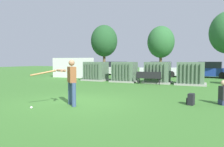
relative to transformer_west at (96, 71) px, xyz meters
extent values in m
plane|color=#3D752D|center=(3.89, -9.01, -0.79)|extent=(96.00, 96.00, 0.00)
cube|color=white|center=(-3.46, 1.49, 0.21)|extent=(4.80, 0.12, 2.00)
cube|color=#9E9B93|center=(0.00, 0.01, -0.73)|extent=(2.10, 1.70, 0.12)
cube|color=#567056|center=(0.00, 0.01, 0.08)|extent=(1.80, 1.40, 1.50)
cube|color=#495F49|center=(-0.64, -0.75, 0.08)|extent=(0.06, 0.12, 1.27)
cube|color=#495F49|center=(-0.38, -0.75, 0.08)|extent=(0.06, 0.12, 1.27)
cube|color=#495F49|center=(-0.13, -0.75, 0.08)|extent=(0.06, 0.12, 1.27)
cube|color=#495F49|center=(0.13, -0.75, 0.08)|extent=(0.06, 0.12, 1.27)
cube|color=#495F49|center=(0.38, -0.75, 0.08)|extent=(0.06, 0.12, 1.27)
cube|color=#495F49|center=(0.64, -0.75, 0.08)|extent=(0.06, 0.12, 1.27)
cube|color=#9E9B93|center=(2.72, -0.14, -0.73)|extent=(2.10, 1.70, 0.12)
cube|color=#567056|center=(2.72, -0.14, 0.08)|extent=(1.80, 1.40, 1.50)
cube|color=#495F49|center=(2.08, -0.90, 0.08)|extent=(0.06, 0.12, 1.27)
cube|color=#495F49|center=(2.34, -0.90, 0.08)|extent=(0.06, 0.12, 1.27)
cube|color=#495F49|center=(2.59, -0.90, 0.08)|extent=(0.06, 0.12, 1.27)
cube|color=#495F49|center=(2.85, -0.90, 0.08)|extent=(0.06, 0.12, 1.27)
cube|color=#495F49|center=(3.10, -0.90, 0.08)|extent=(0.06, 0.12, 1.27)
cube|color=#495F49|center=(3.36, -0.90, 0.08)|extent=(0.06, 0.12, 1.27)
cube|color=#9E9B93|center=(5.37, -0.03, -0.73)|extent=(2.10, 1.70, 0.12)
cube|color=#567056|center=(5.37, -0.03, 0.08)|extent=(1.80, 1.40, 1.50)
cube|color=#495F49|center=(4.73, -0.79, 0.08)|extent=(0.06, 0.12, 1.27)
cube|color=#495F49|center=(4.98, -0.79, 0.08)|extent=(0.06, 0.12, 1.27)
cube|color=#495F49|center=(5.24, -0.79, 0.08)|extent=(0.06, 0.12, 1.27)
cube|color=#495F49|center=(5.49, -0.79, 0.08)|extent=(0.06, 0.12, 1.27)
cube|color=#495F49|center=(5.75, -0.79, 0.08)|extent=(0.06, 0.12, 1.27)
cube|color=#495F49|center=(6.00, -0.79, 0.08)|extent=(0.06, 0.12, 1.27)
cube|color=#9E9B93|center=(7.77, -0.24, -0.73)|extent=(2.10, 1.70, 0.12)
cube|color=#567056|center=(7.77, -0.24, 0.08)|extent=(1.80, 1.40, 1.50)
cube|color=#495F49|center=(7.13, -1.00, 0.08)|extent=(0.06, 0.12, 1.27)
cube|color=#495F49|center=(7.38, -1.00, 0.08)|extent=(0.06, 0.12, 1.27)
cube|color=#495F49|center=(7.64, -1.00, 0.08)|extent=(0.06, 0.12, 1.27)
cube|color=#495F49|center=(7.89, -1.00, 0.08)|extent=(0.06, 0.12, 1.27)
cube|color=#495F49|center=(8.15, -1.00, 0.08)|extent=(0.06, 0.12, 1.27)
cube|color=#495F49|center=(8.40, -1.00, 0.08)|extent=(0.06, 0.12, 1.27)
cube|color=black|center=(4.94, -1.01, -0.34)|extent=(1.81, 0.47, 0.05)
cube|color=black|center=(4.95, -1.19, -0.09)|extent=(1.80, 0.11, 0.44)
cylinder|color=black|center=(4.17, -0.90, -0.58)|extent=(0.06, 0.06, 0.42)
cylinder|color=black|center=(5.70, -0.84, -0.58)|extent=(0.06, 0.06, 0.42)
cylinder|color=black|center=(4.18, -1.18, -0.58)|extent=(0.06, 0.06, 0.42)
cylinder|color=black|center=(5.71, -1.12, -0.58)|extent=(0.06, 0.06, 0.42)
cylinder|color=#384C75|center=(4.21, -9.65, -0.35)|extent=(0.16, 0.16, 0.88)
cylinder|color=#384C75|center=(3.84, -9.35, -0.35)|extent=(0.16, 0.16, 0.88)
cube|color=brown|center=(4.02, -9.50, 0.39)|extent=(0.46, 0.44, 0.60)
sphere|color=#9E7051|center=(4.02, -9.50, 0.84)|extent=(0.23, 0.23, 0.23)
cylinder|color=#9E7051|center=(3.86, -9.85, 0.55)|extent=(0.36, 0.51, 0.09)
cylinder|color=#9E7051|center=(3.72, -9.74, 0.55)|extent=(0.54, 0.27, 0.09)
cylinder|color=#A5723F|center=(3.36, -10.32, 0.48)|extent=(0.58, 0.70, 0.21)
sphere|color=#A5723F|center=(3.63, -9.99, 0.55)|extent=(0.08, 0.08, 0.08)
sphere|color=white|center=(3.03, -10.56, -0.74)|extent=(0.09, 0.09, 0.09)
cube|color=#282D4C|center=(9.32, -7.07, -0.69)|extent=(0.36, 0.41, 0.20)
cube|color=#262628|center=(9.32, -7.07, -0.33)|extent=(0.35, 0.42, 0.52)
sphere|color=#DBAD89|center=(9.32, -7.07, 0.06)|extent=(0.22, 0.22, 0.22)
cube|color=black|center=(8.19, -7.59, -0.57)|extent=(0.26, 0.35, 0.44)
cube|color=black|center=(8.06, -7.57, -0.63)|extent=(0.10, 0.23, 0.22)
cylinder|color=brown|center=(-2.00, 5.81, 0.45)|extent=(0.30, 0.30, 2.47)
ellipsoid|color=#235128|center=(-2.00, 5.81, 3.22)|extent=(3.04, 3.04, 3.62)
cylinder|color=brown|center=(4.41, 6.22, 0.35)|extent=(0.28, 0.28, 2.27)
ellipsoid|color=#2D6633|center=(4.41, 6.22, 2.90)|extent=(2.80, 2.80, 3.32)
cube|color=maroon|center=(-6.96, 6.95, -0.21)|extent=(4.25, 1.82, 0.80)
cube|color=#262B33|center=(-6.81, 6.96, 0.51)|extent=(2.14, 1.62, 0.64)
cylinder|color=black|center=(-8.24, 6.06, -0.47)|extent=(0.65, 0.24, 0.64)
cylinder|color=black|center=(-8.29, 7.76, -0.47)|extent=(0.65, 0.24, 0.64)
cylinder|color=black|center=(-5.64, 6.14, -0.47)|extent=(0.65, 0.24, 0.64)
cylinder|color=black|center=(-5.69, 7.84, -0.47)|extent=(0.65, 0.24, 0.64)
cube|color=silver|center=(-1.27, 7.35, -0.21)|extent=(4.28, 1.91, 0.80)
cube|color=#262B33|center=(-1.12, 7.35, 0.51)|extent=(2.18, 1.66, 0.64)
cylinder|color=black|center=(-2.61, 6.57, -0.47)|extent=(0.65, 0.25, 0.64)
cylinder|color=black|center=(-2.53, 8.27, -0.47)|extent=(0.65, 0.25, 0.64)
cylinder|color=black|center=(-0.01, 6.44, -0.47)|extent=(0.65, 0.25, 0.64)
cylinder|color=black|center=(0.07, 8.14, -0.47)|extent=(0.65, 0.25, 0.64)
cube|color=silver|center=(4.19, 7.05, -0.21)|extent=(4.29, 1.94, 0.80)
cube|color=#262B33|center=(4.34, 7.06, 0.51)|extent=(2.19, 1.68, 0.64)
cylinder|color=black|center=(2.94, 6.12, -0.47)|extent=(0.65, 0.26, 0.64)
cylinder|color=black|center=(2.84, 7.82, -0.47)|extent=(0.65, 0.26, 0.64)
cylinder|color=black|center=(5.54, 6.27, -0.47)|extent=(0.65, 0.26, 0.64)
cylinder|color=black|center=(5.44, 7.97, -0.47)|extent=(0.65, 0.26, 0.64)
cube|color=navy|center=(9.06, 7.42, -0.21)|extent=(4.36, 2.16, 0.80)
cube|color=#262B33|center=(9.21, 7.40, 0.51)|extent=(2.26, 1.78, 0.64)
cylinder|color=black|center=(7.67, 6.72, -0.47)|extent=(0.66, 0.29, 0.64)
cylinder|color=black|center=(7.86, 8.41, -0.47)|extent=(0.66, 0.29, 0.64)
cylinder|color=black|center=(10.26, 6.43, -0.47)|extent=(0.66, 0.29, 0.64)
cylinder|color=black|center=(10.45, 8.12, -0.47)|extent=(0.66, 0.29, 0.64)
camera|label=1|loc=(8.60, -16.15, 0.91)|focal=33.67mm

